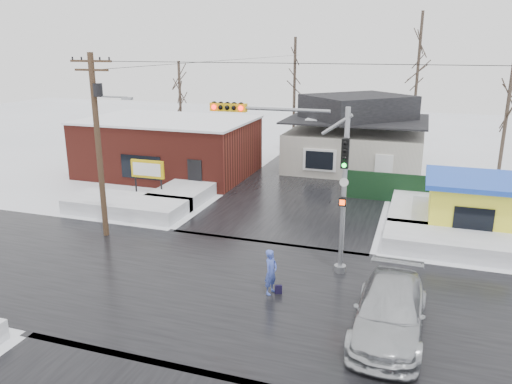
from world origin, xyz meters
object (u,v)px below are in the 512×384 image
(traffic_signal, at_px, (307,166))
(car, at_px, (390,312))
(utility_pole, at_px, (99,136))
(pedestrian, at_px, (271,272))
(marquee_sign, at_px, (148,170))
(kiosk, at_px, (471,204))

(traffic_signal, relative_size, car, 1.26)
(utility_pole, relative_size, pedestrian, 4.98)
(traffic_signal, relative_size, pedestrian, 3.88)
(marquee_sign, relative_size, pedestrian, 1.41)
(kiosk, xyz_separation_m, pedestrian, (-7.74, -9.78, -0.56))
(traffic_signal, xyz_separation_m, utility_pole, (-10.36, 0.53, 0.57))
(utility_pole, height_order, marquee_sign, utility_pole)
(traffic_signal, distance_m, marquee_sign, 13.42)
(traffic_signal, height_order, pedestrian, traffic_signal)
(utility_pole, bearing_deg, kiosk, 20.44)
(marquee_sign, height_order, kiosk, kiosk)
(traffic_signal, bearing_deg, marquee_sign, 150.28)
(kiosk, xyz_separation_m, car, (-3.18, -11.22, -0.66))
(kiosk, bearing_deg, marquee_sign, -178.45)
(marquee_sign, distance_m, kiosk, 18.51)
(utility_pole, height_order, car, utility_pole)
(traffic_signal, distance_m, kiosk, 10.43)
(marquee_sign, bearing_deg, car, -34.98)
(traffic_signal, relative_size, utility_pole, 0.78)
(traffic_signal, height_order, utility_pole, utility_pole)
(traffic_signal, distance_m, pedestrian, 4.61)
(marquee_sign, xyz_separation_m, pedestrian, (10.76, -9.28, -1.02))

